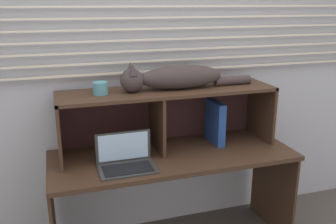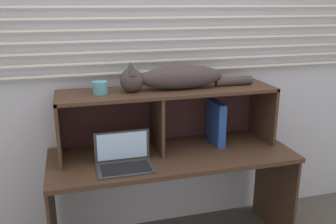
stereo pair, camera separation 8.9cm
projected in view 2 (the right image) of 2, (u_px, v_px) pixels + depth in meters
back_panel_with_blinds at (159, 63)px, 2.57m from camera, size 4.40×0.08×2.50m
desk at (172, 171)px, 2.45m from camera, size 1.60×0.61×0.71m
hutch_shelf_unit at (165, 105)px, 2.46m from camera, size 1.44×0.37×0.41m
cat at (174, 78)px, 2.39m from camera, size 0.91×0.17×0.18m
laptop at (124, 160)px, 2.22m from camera, size 0.34×0.22×0.20m
binder_upright at (216, 123)px, 2.56m from camera, size 0.05×0.24×0.30m
book_stack at (121, 149)px, 2.43m from camera, size 0.20×0.24×0.05m
small_basket at (100, 88)px, 2.27m from camera, size 0.09×0.09×0.08m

